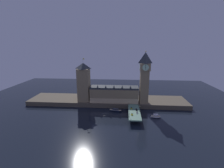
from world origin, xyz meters
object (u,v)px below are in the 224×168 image
(car_southbound_lead, at_px, (137,113))
(pedestrian_near_rail, at_px, (129,114))
(boat_downstream, at_px, (156,116))
(street_lamp_near, at_px, (129,113))
(street_lamp_far, at_px, (128,103))
(car_northbound_lead, at_px, (131,108))
(car_northbound_trail, at_px, (132,114))
(clock_tower, at_px, (145,76))
(victoria_tower, at_px, (84,82))
(boat_upstream, at_px, (116,110))
(street_lamp_mid, at_px, (140,108))
(car_southbound_trail, at_px, (137,109))

(car_southbound_lead, height_order, pedestrian_near_rail, pedestrian_near_rail)
(car_southbound_lead, xyz_separation_m, boat_downstream, (21.49, 3.56, -5.50))
(car_southbound_lead, height_order, street_lamp_near, street_lamp_near)
(pedestrian_near_rail, xyz_separation_m, street_lamp_far, (-0.40, 23.86, 3.09))
(car_northbound_lead, xyz_separation_m, car_southbound_lead, (5.88, -12.15, -0.05))
(car_northbound_trail, bearing_deg, clock_tower, 68.11)
(boat_downstream, bearing_deg, victoria_tower, 158.82)
(street_lamp_far, relative_size, boat_upstream, 0.37)
(car_southbound_lead, height_order, street_lamp_mid, street_lamp_mid)
(car_northbound_lead, bearing_deg, boat_upstream, 162.83)
(victoria_tower, relative_size, car_northbound_trail, 14.90)
(car_southbound_lead, height_order, street_lamp_far, street_lamp_far)
(car_southbound_lead, distance_m, car_southbound_trail, 8.92)
(street_lamp_mid, height_order, street_lamp_far, street_lamp_mid)
(clock_tower, relative_size, street_lamp_far, 10.73)
(car_northbound_trail, bearing_deg, street_lamp_far, 97.67)
(car_southbound_lead, bearing_deg, street_lamp_mid, 54.33)
(pedestrian_near_rail, relative_size, street_lamp_far, 0.26)
(car_northbound_lead, relative_size, boat_downstream, 0.34)
(car_southbound_lead, xyz_separation_m, boat_upstream, (-25.17, 18.11, -5.61))
(pedestrian_near_rail, distance_m, street_lamp_mid, 15.60)
(car_southbound_trail, distance_m, street_lamp_far, 14.31)
(boat_upstream, relative_size, boat_downstream, 1.48)
(car_southbound_lead, distance_m, boat_downstream, 22.47)
(clock_tower, bearing_deg, street_lamp_far, -139.59)
(boat_upstream, bearing_deg, street_lamp_mid, -25.27)
(car_northbound_trail, bearing_deg, street_lamp_near, -125.70)
(car_southbound_trail, height_order, street_lamp_mid, street_lamp_mid)
(car_northbound_lead, distance_m, car_northbound_trail, 17.57)
(clock_tower, distance_m, car_southbound_lead, 51.61)
(clock_tower, height_order, street_lamp_near, clock_tower)
(car_northbound_trail, distance_m, pedestrian_near_rail, 3.09)
(clock_tower, bearing_deg, car_northbound_trail, -111.89)
(street_lamp_far, bearing_deg, car_northbound_trail, -82.33)
(car_southbound_trail, bearing_deg, car_southbound_lead, -90.00)
(car_northbound_lead, relative_size, car_southbound_trail, 0.83)
(street_lamp_near, distance_m, boat_downstream, 34.76)
(car_southbound_trail, xyz_separation_m, street_lamp_near, (-9.22, -18.99, 3.36))
(car_northbound_trail, bearing_deg, car_southbound_lead, 42.69)
(pedestrian_near_rail, bearing_deg, car_northbound_trail, -17.62)
(boat_upstream, xyz_separation_m, boat_downstream, (46.66, -14.55, 0.11))
(car_southbound_trail, xyz_separation_m, street_lamp_far, (-9.22, 10.45, 3.24))
(clock_tower, height_order, street_lamp_far, clock_tower)
(car_northbound_lead, height_order, boat_upstream, car_northbound_lead)
(car_southbound_lead, bearing_deg, victoria_tower, 150.80)
(boat_downstream, bearing_deg, clock_tower, 107.63)
(car_northbound_lead, xyz_separation_m, street_lamp_far, (-3.34, 7.23, 3.24))
(street_lamp_near, bearing_deg, car_southbound_lead, 47.53)
(car_southbound_lead, xyz_separation_m, pedestrian_near_rail, (-8.82, -4.49, 0.20))
(car_northbound_lead, bearing_deg, victoria_tower, 157.25)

